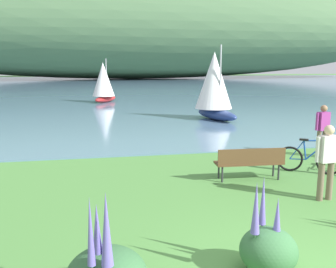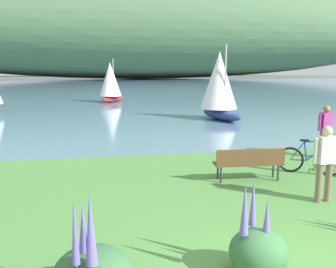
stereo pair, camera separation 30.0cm
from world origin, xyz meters
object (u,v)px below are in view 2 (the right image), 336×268
at_px(bicycle_beside_path, 310,160).
at_px(park_bench_near_camera, 249,161).
at_px(person_at_shoreline, 325,128).
at_px(sailboat_nearest_to_shore, 110,82).
at_px(person_on_the_grass, 325,159).
at_px(sailboat_toward_hillside, 219,85).

bearing_deg(bicycle_beside_path, park_bench_near_camera, -170.79).
xyz_separation_m(park_bench_near_camera, bicycle_beside_path, (1.91, 0.31, -0.12)).
bearing_deg(person_at_shoreline, park_bench_near_camera, -149.44).
bearing_deg(sailboat_nearest_to_shore, park_bench_near_camera, -81.20).
bearing_deg(person_on_the_grass, sailboat_nearest_to_shore, 100.77).
xyz_separation_m(person_on_the_grass, sailboat_nearest_to_shore, (-4.31, 22.67, 0.65)).
bearing_deg(person_at_shoreline, sailboat_nearest_to_shore, 109.11).
relative_size(bicycle_beside_path, person_at_shoreline, 0.90).
bearing_deg(person_on_the_grass, person_at_shoreline, 58.32).
relative_size(park_bench_near_camera, sailboat_nearest_to_shore, 0.54).
relative_size(person_at_shoreline, sailboat_toward_hillside, 0.43).
bearing_deg(bicycle_beside_path, sailboat_nearest_to_shore, 104.02).
distance_m(park_bench_near_camera, person_on_the_grass, 2.06).
bearing_deg(person_at_shoreline, sailboat_toward_hillside, 96.07).
height_order(park_bench_near_camera, bicycle_beside_path, bicycle_beside_path).
bearing_deg(person_on_the_grass, bicycle_beside_path, 67.28).
distance_m(person_at_shoreline, sailboat_toward_hillside, 8.76).
relative_size(park_bench_near_camera, person_at_shoreline, 1.07).
height_order(sailboat_nearest_to_shore, sailboat_toward_hillside, sailboat_toward_hillside).
xyz_separation_m(sailboat_nearest_to_shore, sailboat_toward_hillside, (5.66, -10.33, 0.27)).
distance_m(bicycle_beside_path, person_on_the_grass, 2.26).
bearing_deg(park_bench_near_camera, sailboat_nearest_to_shore, 98.80).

